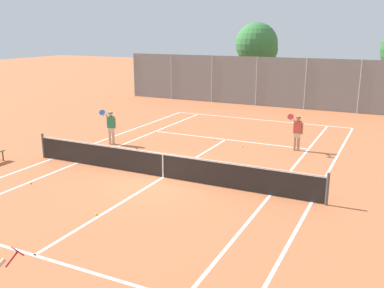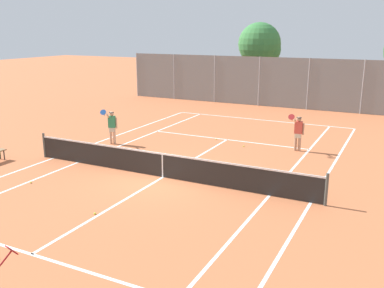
# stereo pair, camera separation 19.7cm
# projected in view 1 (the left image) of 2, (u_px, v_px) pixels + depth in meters

# --- Properties ---
(ground_plane) EXTENTS (120.00, 120.00, 0.00)m
(ground_plane) POSITION_uv_depth(u_px,v_px,m) (163.00, 177.00, 16.09)
(ground_plane) COLOR #BC663D
(court_line_markings) EXTENTS (11.10, 23.90, 0.01)m
(court_line_markings) POSITION_uv_depth(u_px,v_px,m) (163.00, 177.00, 16.08)
(court_line_markings) COLOR white
(court_line_markings) RESTS_ON ground
(tennis_net) EXTENTS (12.00, 0.10, 1.07)m
(tennis_net) POSITION_uv_depth(u_px,v_px,m) (163.00, 165.00, 15.95)
(tennis_net) COLOR #474C47
(tennis_net) RESTS_ON ground
(player_far_left) EXTENTS (0.44, 0.89, 1.77)m
(player_far_left) POSITION_uv_depth(u_px,v_px,m) (111.00, 126.00, 20.53)
(player_far_left) COLOR #D8A884
(player_far_left) RESTS_ON ground
(player_far_right) EXTENTS (0.63, 0.76, 1.77)m
(player_far_right) POSITION_uv_depth(u_px,v_px,m) (297.00, 131.00, 19.44)
(player_far_right) COLOR tan
(player_far_right) RESTS_ON ground
(loose_tennis_ball_1) EXTENTS (0.07, 0.07, 0.07)m
(loose_tennis_ball_1) POSITION_uv_depth(u_px,v_px,m) (243.00, 146.00, 20.31)
(loose_tennis_ball_1) COLOR #D1DB33
(loose_tennis_ball_1) RESTS_ON ground
(loose_tennis_ball_2) EXTENTS (0.07, 0.07, 0.07)m
(loose_tennis_ball_2) POSITION_uv_depth(u_px,v_px,m) (96.00, 214.00, 12.81)
(loose_tennis_ball_2) COLOR #D1DB33
(loose_tennis_ball_2) RESTS_ON ground
(loose_tennis_ball_3) EXTENTS (0.07, 0.07, 0.07)m
(loose_tennis_ball_3) POSITION_uv_depth(u_px,v_px,m) (215.00, 139.00, 21.60)
(loose_tennis_ball_3) COLOR #D1DB33
(loose_tennis_ball_3) RESTS_ON ground
(loose_tennis_ball_4) EXTENTS (0.07, 0.07, 0.07)m
(loose_tennis_ball_4) POSITION_uv_depth(u_px,v_px,m) (31.00, 183.00, 15.41)
(loose_tennis_ball_4) COLOR #D1DB33
(loose_tennis_ball_4) RESTS_ON ground
(back_fence) EXTENTS (24.67, 0.08, 3.54)m
(back_fence) POSITION_uv_depth(u_px,v_px,m) (280.00, 83.00, 30.20)
(back_fence) COLOR gray
(back_fence) RESTS_ON ground
(tree_behind_left) EXTENTS (3.40, 3.39, 5.98)m
(tree_behind_left) POSITION_uv_depth(u_px,v_px,m) (258.00, 46.00, 34.25)
(tree_behind_left) COLOR brown
(tree_behind_left) RESTS_ON ground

